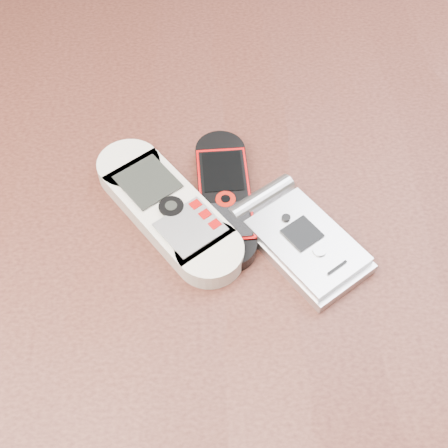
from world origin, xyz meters
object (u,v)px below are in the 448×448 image
nokia_white (167,208)px  motorola_razr (304,241)px  table (219,298)px  nokia_black_red (225,197)px

nokia_white → motorola_razr: same height
table → nokia_black_red: bearing=76.7°
nokia_black_red → motorola_razr: 0.07m
nokia_white → motorola_razr: (0.10, -0.04, -0.00)m
table → motorola_razr: bearing=-15.6°
table → nokia_black_red: (0.01, 0.03, 0.11)m
table → nokia_white: size_ratio=7.58×
nokia_black_red → nokia_white: bearing=-167.8°
nokia_black_red → motorola_razr: (0.06, -0.05, 0.00)m
nokia_white → nokia_black_red: (0.05, 0.01, -0.00)m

